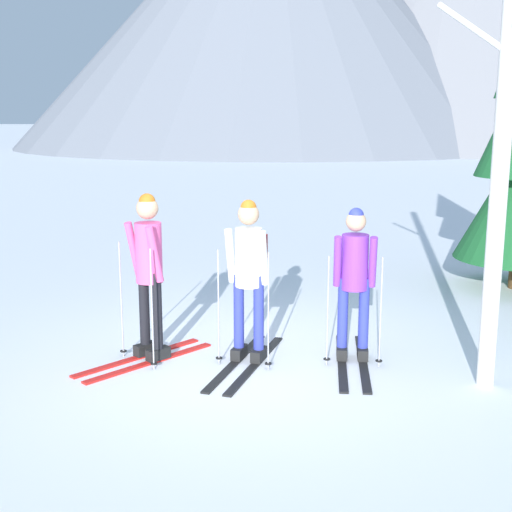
# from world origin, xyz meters

# --- Properties ---
(ground_plane) EXTENTS (400.00, 400.00, 0.00)m
(ground_plane) POSITION_xyz_m (0.00, 0.00, 0.00)
(ground_plane) COLOR white
(skier_in_pink) EXTENTS (1.21, 1.49, 1.78)m
(skier_in_pink) POSITION_xyz_m (-1.02, 0.01, 0.99)
(skier_in_pink) COLOR red
(skier_in_pink) RESTS_ON ground
(skier_in_white) EXTENTS (0.62, 1.79, 1.72)m
(skier_in_white) POSITION_xyz_m (0.03, 0.11, 0.97)
(skier_in_white) COLOR black
(skier_in_white) RESTS_ON ground
(skier_in_purple) EXTENTS (0.61, 1.69, 1.64)m
(skier_in_purple) POSITION_xyz_m (1.11, 0.28, 0.88)
(skier_in_purple) COLOR black
(skier_in_purple) RESTS_ON ground
(birch_tree_tall) EXTENTS (0.68, 1.19, 4.45)m
(birch_tree_tall) POSITION_xyz_m (2.39, -0.24, 2.28)
(birch_tree_tall) COLOR silver
(birch_tree_tall) RESTS_ON ground
(mountain_ridge_distant) EXTENTS (60.59, 51.62, 23.15)m
(mountain_ridge_distant) POSITION_xyz_m (2.12, 56.18, 11.20)
(mountain_ridge_distant) COLOR slate
(mountain_ridge_distant) RESTS_ON ground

